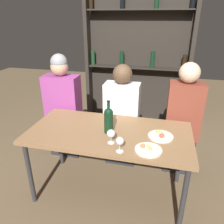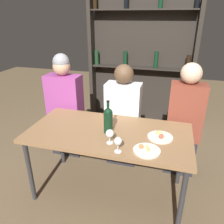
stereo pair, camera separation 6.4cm
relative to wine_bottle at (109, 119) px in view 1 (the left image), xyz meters
The scene contains 11 objects.
ground_plane 0.86m from the wine_bottle, 103.02° to the left, with size 10.00×10.00×0.00m, color brown.
dining_table 0.19m from the wine_bottle, 103.02° to the left, with size 1.53×0.76×0.73m.
wine_rack_wall 1.89m from the wine_bottle, 90.13° to the left, with size 1.71×0.21×2.07m.
wine_bottle is the anchor object (origin of this frame).
wine_glass_0 0.33m from the wine_bottle, 60.58° to the right, with size 0.07×0.07×0.13m.
wine_glass_1 0.19m from the wine_bottle, 70.53° to the right, with size 0.07×0.07×0.13m.
food_plate_0 0.49m from the wine_bottle, ahead, with size 0.23×0.23×0.05m.
food_plate_1 0.45m from the wine_bottle, 29.45° to the right, with size 0.22×0.22×0.04m.
seated_person_left 0.97m from the wine_bottle, 142.06° to the left, with size 0.43×0.22×1.33m.
seated_person_center 0.64m from the wine_bottle, 89.44° to the left, with size 0.40×0.22×1.25m.
seated_person_right 0.94m from the wine_bottle, 39.60° to the left, with size 0.37×0.22×1.30m.
Camera 1 is at (0.45, -1.75, 1.73)m, focal length 35.00 mm.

